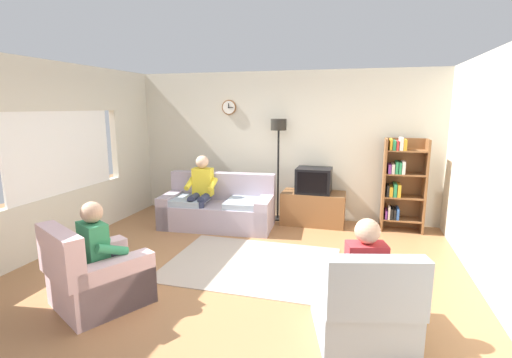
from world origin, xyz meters
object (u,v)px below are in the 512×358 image
at_px(person_in_right_armchair, 362,271).
at_px(person_on_couch, 201,188).
at_px(tv_stand, 313,208).
at_px(armchair_near_window, 97,279).
at_px(couch, 218,209).
at_px(armchair_near_bookshelf, 363,308).
at_px(person_in_left_armchair, 103,248).
at_px(tv, 314,180).
at_px(bookshelf, 401,182).
at_px(floor_lamp, 278,141).

bearing_deg(person_in_right_armchair, person_on_couch, 137.09).
xyz_separation_m(tv_stand, armchair_near_window, (-1.84, -3.40, 0.00)).
relative_size(armchair_near_window, person_in_right_armchair, 1.03).
xyz_separation_m(couch, armchair_near_bookshelf, (2.43, -2.68, -0.02)).
bearing_deg(couch, person_in_left_armchair, -94.53).
bearing_deg(couch, tv, 19.45).
distance_m(couch, person_in_left_armchair, 2.77).
xyz_separation_m(bookshelf, person_on_couch, (-3.28, -0.76, -0.12)).
height_order(tv_stand, person_on_couch, person_on_couch).
xyz_separation_m(tv, floor_lamp, (-0.67, 0.12, 0.65)).
distance_m(couch, armchair_near_bookshelf, 3.61).
bearing_deg(tv, person_on_couch, -160.08).
height_order(floor_lamp, person_in_right_armchair, floor_lamp).
bearing_deg(couch, floor_lamp, 36.68).
xyz_separation_m(armchair_near_window, person_on_couch, (-0.00, 2.71, 0.41)).
bearing_deg(tv_stand, couch, -159.77).
bearing_deg(floor_lamp, bookshelf, -0.80).
height_order(bookshelf, person_on_couch, bookshelf).
xyz_separation_m(person_on_couch, person_in_left_armchair, (0.05, -2.63, -0.09)).
height_order(floor_lamp, person_in_left_armchair, floor_lamp).
relative_size(armchair_near_bookshelf, person_on_couch, 0.85).
bearing_deg(tv, armchair_near_window, -118.57).
distance_m(tv, armchair_near_window, 3.88).
relative_size(couch, tv_stand, 1.78).
xyz_separation_m(tv_stand, person_on_couch, (-1.84, -0.69, 0.41)).
relative_size(bookshelf, armchair_near_bookshelf, 1.49).
xyz_separation_m(couch, person_in_right_armchair, (2.41, -2.59, 0.29)).
bearing_deg(tv_stand, tv, -90.00).
height_order(couch, person_in_left_armchair, person_in_left_armchair).
height_order(tv_stand, floor_lamp, floor_lamp).
bearing_deg(person_on_couch, couch, 22.68).
bearing_deg(floor_lamp, person_on_couch, -146.11).
bearing_deg(bookshelf, person_in_right_armchair, -100.65).
height_order(tv_stand, person_in_left_armchair, person_in_left_armchair).
xyz_separation_m(bookshelf, person_in_left_armchair, (-3.23, -3.39, -0.22)).
bearing_deg(tv_stand, armchair_near_window, -118.39).
height_order(tv, person_on_couch, person_on_couch).
height_order(couch, bookshelf, bookshelf).
relative_size(tv_stand, person_in_left_armchair, 0.98).
relative_size(person_in_left_armchair, person_in_right_armchair, 1.00).
distance_m(bookshelf, person_in_left_armchair, 4.69).
bearing_deg(armchair_near_bookshelf, bookshelf, 80.00).
bearing_deg(floor_lamp, couch, -143.32).
relative_size(couch, armchair_near_bookshelf, 1.86).
distance_m(tv_stand, tv, 0.51).
xyz_separation_m(person_on_couch, person_in_right_armchair, (2.67, -2.48, -0.09)).
height_order(floor_lamp, armchair_near_bookshelf, floor_lamp).
bearing_deg(tv, armchair_near_bookshelf, -75.32).
xyz_separation_m(tv_stand, person_in_right_armchair, (0.83, -3.17, 0.32)).
relative_size(tv_stand, floor_lamp, 0.59).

